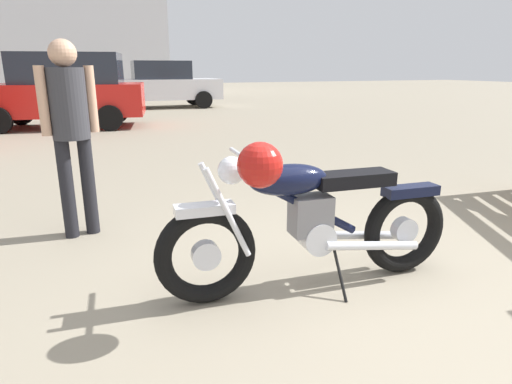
{
  "coord_description": "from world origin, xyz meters",
  "views": [
    {
      "loc": [
        -1.65,
        -2.02,
        1.44
      ],
      "look_at": [
        -0.58,
        0.66,
        0.61
      ],
      "focal_mm": 30.68,
      "sensor_mm": 36.0,
      "label": 1
    }
  ],
  "objects_px": {
    "bystander": "(70,120)",
    "red_hatchback_near": "(64,90)",
    "dark_sedan_left": "(162,84)",
    "vintage_motorcycle": "(307,219)"
  },
  "relations": [
    {
      "from": "bystander",
      "to": "red_hatchback_near",
      "type": "height_order",
      "value": "red_hatchback_near"
    },
    {
      "from": "bystander",
      "to": "dark_sedan_left",
      "type": "height_order",
      "value": "dark_sedan_left"
    },
    {
      "from": "dark_sedan_left",
      "to": "red_hatchback_near",
      "type": "bearing_deg",
      "value": -121.92
    },
    {
      "from": "dark_sedan_left",
      "to": "vintage_motorcycle",
      "type": "bearing_deg",
      "value": -94.35
    },
    {
      "from": "vintage_motorcycle",
      "to": "dark_sedan_left",
      "type": "distance_m",
      "value": 14.32
    },
    {
      "from": "vintage_motorcycle",
      "to": "bystander",
      "type": "relative_size",
      "value": 1.25
    },
    {
      "from": "vintage_motorcycle",
      "to": "red_hatchback_near",
      "type": "relative_size",
      "value": 0.5
    },
    {
      "from": "bystander",
      "to": "dark_sedan_left",
      "type": "xyz_separation_m",
      "value": [
        2.98,
        12.61,
        -0.18
      ]
    },
    {
      "from": "red_hatchback_near",
      "to": "dark_sedan_left",
      "type": "xyz_separation_m",
      "value": [
        3.2,
        4.75,
        -0.08
      ]
    },
    {
      "from": "bystander",
      "to": "red_hatchback_near",
      "type": "distance_m",
      "value": 7.86
    }
  ]
}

